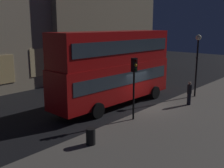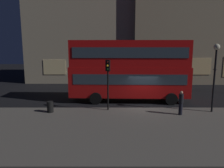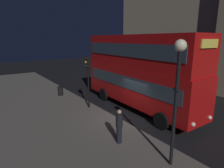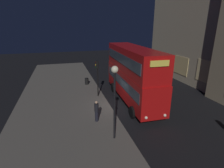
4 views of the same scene
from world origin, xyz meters
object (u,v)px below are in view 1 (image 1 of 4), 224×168
object	(u,v)px
traffic_light_far_side	(155,55)
double_decker_bus	(114,65)
street_lamp	(197,53)
litter_bin	(91,136)
pedestrian	(189,93)
traffic_light_near_kerb	(134,76)

from	to	relation	value
traffic_light_far_side	double_decker_bus	bearing A→B (deg)	9.30
street_lamp	litter_bin	bearing A→B (deg)	-179.45
street_lamp	pedestrian	distance (m)	3.82
pedestrian	litter_bin	world-z (taller)	pedestrian
double_decker_bus	traffic_light_near_kerb	xyz separation A→B (m)	(-1.88, -3.24, -0.14)
double_decker_bus	traffic_light_near_kerb	size ratio (longest dim) A/B	2.78
traffic_light_near_kerb	traffic_light_far_side	distance (m)	14.66
double_decker_bus	litter_bin	bearing A→B (deg)	-146.55
traffic_light_near_kerb	pedestrian	distance (m)	5.78
pedestrian	traffic_light_far_side	bearing A→B (deg)	-56.11
traffic_light_far_side	pedestrian	xyz separation A→B (m)	(-7.70, -7.93, -1.67)
litter_bin	double_decker_bus	bearing A→B (deg)	31.55
street_lamp	traffic_light_near_kerb	bearing A→B (deg)	176.58
double_decker_bus	pedestrian	xyz separation A→B (m)	(3.45, -4.43, -2.05)
traffic_light_near_kerb	traffic_light_far_side	world-z (taller)	traffic_light_near_kerb
double_decker_bus	street_lamp	bearing A→B (deg)	-29.62
litter_bin	traffic_light_far_side	bearing A→B (deg)	22.87
traffic_light_near_kerb	double_decker_bus	bearing A→B (deg)	74.33
traffic_light_far_side	street_lamp	world-z (taller)	street_lamp
street_lamp	pedestrian	xyz separation A→B (m)	(-2.61, -0.72, -2.70)
double_decker_bus	traffic_light_far_side	bearing A→B (deg)	19.34
traffic_light_far_side	litter_bin	distance (m)	18.99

